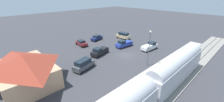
# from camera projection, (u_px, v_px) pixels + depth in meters

# --- Properties ---
(ground_plane) EXTENTS (200.00, 200.00, 0.00)m
(ground_plane) POSITION_uv_depth(u_px,v_px,m) (125.00, 55.00, 37.24)
(ground_plane) COLOR #38383D
(railway_track) EXTENTS (4.80, 70.00, 0.30)m
(railway_track) POSITION_uv_depth(u_px,v_px,m) (180.00, 75.00, 27.97)
(railway_track) COLOR gray
(railway_track) RESTS_ON ground
(platform) EXTENTS (3.20, 46.00, 0.30)m
(platform) POSITION_uv_depth(u_px,v_px,m) (161.00, 68.00, 30.59)
(platform) COLOR #B7B2A8
(platform) RESTS_ON ground
(station_building) EXTENTS (12.37, 8.91, 5.56)m
(station_building) POSITION_uv_depth(u_px,v_px,m) (25.00, 69.00, 24.50)
(station_building) COLOR tan
(station_building) RESTS_ON ground
(pedestrian_on_platform) EXTENTS (0.36, 0.36, 1.71)m
(pedestrian_on_platform) POSITION_uv_depth(u_px,v_px,m) (176.00, 57.00, 33.17)
(pedestrian_on_platform) COLOR #23284C
(pedestrian_on_platform) RESTS_ON platform
(suv_tan) EXTENTS (5.03, 2.66, 2.22)m
(suv_tan) POSITION_uv_depth(u_px,v_px,m) (123.00, 35.00, 49.99)
(suv_tan) COLOR #C6B284
(suv_tan) RESTS_ON ground
(pickup_white) EXTENTS (2.37, 5.54, 2.14)m
(pickup_white) POSITION_uv_depth(u_px,v_px,m) (150.00, 46.00, 40.30)
(pickup_white) COLOR white
(pickup_white) RESTS_ON ground
(pickup_blue) EXTENTS (2.49, 5.57, 2.14)m
(pickup_blue) POSITION_uv_depth(u_px,v_px,m) (124.00, 44.00, 42.40)
(pickup_blue) COLOR #283D9E
(pickup_blue) RESTS_ON ground
(suv_charcoal) EXTENTS (2.99, 5.21, 2.22)m
(suv_charcoal) POSITION_uv_depth(u_px,v_px,m) (84.00, 64.00, 29.91)
(suv_charcoal) COLOR #47494F
(suv_charcoal) RESTS_ON ground
(sedan_navy) EXTENTS (2.90, 4.82, 1.74)m
(sedan_navy) POSITION_uv_depth(u_px,v_px,m) (97.00, 38.00, 48.55)
(sedan_navy) COLOR navy
(sedan_navy) RESTS_ON ground
(sedan_maroon) EXTENTS (4.65, 2.59, 1.74)m
(sedan_maroon) POSITION_uv_depth(u_px,v_px,m) (82.00, 43.00, 43.49)
(sedan_maroon) COLOR maroon
(sedan_maroon) RESTS_ON ground
(pickup_black) EXTENTS (3.12, 5.70, 2.14)m
(pickup_black) POSITION_uv_depth(u_px,v_px,m) (100.00, 51.00, 36.97)
(pickup_black) COLOR black
(pickup_black) RESTS_ON ground
(light_pole_near_platform) EXTENTS (0.44, 0.44, 7.97)m
(light_pole_near_platform) POSITION_uv_depth(u_px,v_px,m) (149.00, 44.00, 30.00)
(light_pole_near_platform) COLOR #515156
(light_pole_near_platform) RESTS_ON ground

